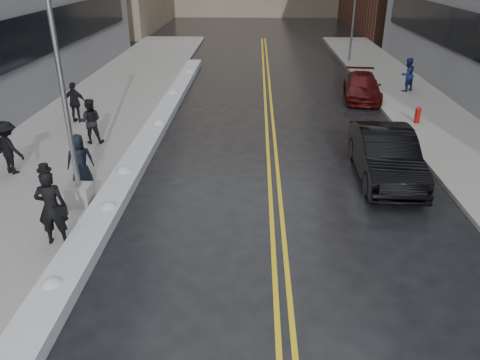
# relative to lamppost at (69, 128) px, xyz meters

# --- Properties ---
(ground) EXTENTS (160.00, 160.00, 0.00)m
(ground) POSITION_rel_lamppost_xyz_m (3.30, -2.00, -2.53)
(ground) COLOR black
(ground) RESTS_ON ground
(sidewalk_west) EXTENTS (5.50, 50.00, 0.15)m
(sidewalk_west) POSITION_rel_lamppost_xyz_m (-2.45, 8.00, -2.46)
(sidewalk_west) COLOR gray
(sidewalk_west) RESTS_ON ground
(sidewalk_east) EXTENTS (4.00, 50.00, 0.15)m
(sidewalk_east) POSITION_rel_lamppost_xyz_m (13.30, 8.00, -2.46)
(sidewalk_east) COLOR gray
(sidewalk_east) RESTS_ON ground
(lane_line_left) EXTENTS (0.12, 50.00, 0.01)m
(lane_line_left) POSITION_rel_lamppost_xyz_m (5.65, 8.00, -2.53)
(lane_line_left) COLOR gold
(lane_line_left) RESTS_ON ground
(lane_line_right) EXTENTS (0.12, 50.00, 0.01)m
(lane_line_right) POSITION_rel_lamppost_xyz_m (5.95, 8.00, -2.53)
(lane_line_right) COLOR gold
(lane_line_right) RESTS_ON ground
(snow_ridge) EXTENTS (0.90, 30.00, 0.34)m
(snow_ridge) POSITION_rel_lamppost_xyz_m (0.85, 6.00, -2.36)
(snow_ridge) COLOR #B9BCC3
(snow_ridge) RESTS_ON ground
(lamppost) EXTENTS (0.65, 0.65, 7.62)m
(lamppost) POSITION_rel_lamppost_xyz_m (0.00, 0.00, 0.00)
(lamppost) COLOR gray
(lamppost) RESTS_ON sidewalk_west
(fire_hydrant) EXTENTS (0.26, 0.26, 0.73)m
(fire_hydrant) POSITION_rel_lamppost_xyz_m (12.30, 8.00, -1.98)
(fire_hydrant) COLOR maroon
(fire_hydrant) RESTS_ON sidewalk_east
(traffic_signal) EXTENTS (0.16, 0.20, 6.00)m
(traffic_signal) POSITION_rel_lamppost_xyz_m (11.80, 22.00, 0.87)
(traffic_signal) COLOR gray
(traffic_signal) RESTS_ON sidewalk_east
(pedestrian_fedora) EXTENTS (0.81, 0.61, 2.01)m
(pedestrian_fedora) POSITION_rel_lamppost_xyz_m (0.10, -2.06, -1.38)
(pedestrian_fedora) COLOR black
(pedestrian_fedora) RESTS_ON sidewalk_west
(pedestrian_b) EXTENTS (0.95, 0.80, 1.77)m
(pedestrian_b) POSITION_rel_lamppost_xyz_m (-1.27, 5.10, -1.50)
(pedestrian_b) COLOR black
(pedestrian_b) RESTS_ON sidewalk_west
(pedestrian_c) EXTENTS (0.98, 0.83, 1.70)m
(pedestrian_c) POSITION_rel_lamppost_xyz_m (-0.38, 1.31, -1.54)
(pedestrian_c) COLOR black
(pedestrian_c) RESTS_ON sidewalk_west
(pedestrian_d) EXTENTS (1.08, 0.55, 1.78)m
(pedestrian_d) POSITION_rel_lamppost_xyz_m (-2.78, 7.63, -1.50)
(pedestrian_d) COLOR black
(pedestrian_d) RESTS_ON sidewalk_west
(pedestrian_e) EXTENTS (1.35, 1.13, 1.82)m
(pedestrian_e) POSITION_rel_lamppost_xyz_m (-3.05, 2.15, -1.47)
(pedestrian_e) COLOR black
(pedestrian_e) RESTS_ON sidewalk_west
(pedestrian_east) EXTENTS (1.10, 1.04, 1.79)m
(pedestrian_east) POSITION_rel_lamppost_xyz_m (13.36, 13.59, -1.49)
(pedestrian_east) COLOR navy
(pedestrian_east) RESTS_ON sidewalk_east
(car_black) EXTENTS (1.90, 5.10, 1.66)m
(car_black) POSITION_rel_lamppost_xyz_m (9.50, 2.50, -1.70)
(car_black) COLOR black
(car_black) RESTS_ON ground
(car_maroon) EXTENTS (2.32, 4.61, 1.28)m
(car_maroon) POSITION_rel_lamppost_xyz_m (10.75, 12.48, -1.89)
(car_maroon) COLOR #3E0A0A
(car_maroon) RESTS_ON ground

